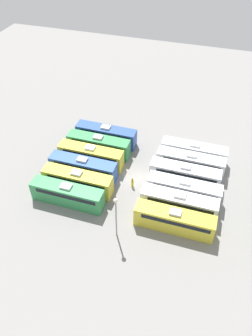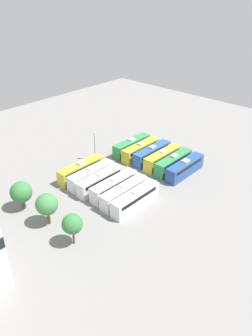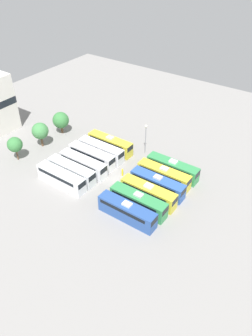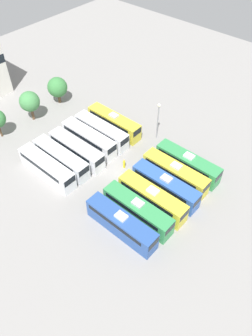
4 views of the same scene
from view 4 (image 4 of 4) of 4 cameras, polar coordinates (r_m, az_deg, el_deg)
ground_plane at (r=53.32m, az=-1.39°, el=-0.98°), size 117.24×117.24×0.00m
bus_0 at (r=45.07m, az=-0.85°, el=-9.60°), size 2.46×11.06×3.54m
bus_1 at (r=46.39m, az=2.01°, el=-7.34°), size 2.46×11.06×3.54m
bus_2 at (r=47.87m, az=4.55°, el=-5.19°), size 2.46×11.06×3.54m
bus_3 at (r=49.58m, az=6.86°, el=-3.07°), size 2.46×11.06×3.54m
bus_4 at (r=51.55m, az=8.53°, el=-0.88°), size 2.46×11.06×3.54m
bus_5 at (r=53.41m, az=10.68°, el=0.82°), size 2.46×11.06×3.54m
bus_6 at (r=53.34m, az=-13.63°, el=0.11°), size 2.46×11.06×3.54m
bus_7 at (r=54.37m, az=-11.27°, el=1.68°), size 2.46×11.06×3.54m
bus_8 at (r=55.45m, az=-8.63°, el=3.19°), size 2.46×11.06×3.54m
bus_9 at (r=57.31m, az=-6.49°, el=5.12°), size 2.46×11.06×3.54m
bus_10 at (r=58.67m, az=-4.32°, el=6.44°), size 2.46×11.06×3.54m
bus_11 at (r=60.47m, az=-2.12°, el=7.93°), size 2.46×11.06×3.54m
worker_person at (r=53.68m, az=-0.33°, el=0.75°), size 0.36×0.36×1.82m
light_pole at (r=57.04m, az=5.64°, el=9.16°), size 0.60×0.60×7.30m
tree_1 at (r=64.33m, az=-16.45°, el=11.03°), size 3.80×3.80×5.94m
tree_2 at (r=68.22m, az=-11.86°, el=13.59°), size 3.96×3.96×5.51m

